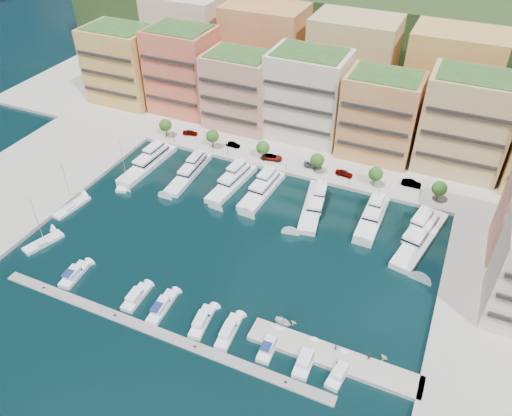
{
  "coord_description": "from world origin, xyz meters",
  "views": [
    {
      "loc": [
        39.6,
        -77.36,
        76.94
      ],
      "look_at": [
        2.2,
        6.06,
        6.0
      ],
      "focal_mm": 35.0,
      "sensor_mm": 36.0,
      "label": 1
    }
  ],
  "objects_px": {
    "yacht_2": "(233,181)",
    "yacht_4": "(314,204)",
    "tree_0": "(165,125)",
    "tree_5": "(439,188)",
    "lamppost_1": "(227,147)",
    "cruiser_9": "(339,373)",
    "yacht_1": "(190,171)",
    "tender_1": "(294,322)",
    "yacht_3": "(263,188)",
    "sailboat_2": "(126,183)",
    "car_3": "(313,165)",
    "cruiser_3": "(136,298)",
    "tree_1": "(212,136)",
    "cruiser_6": "(229,332)",
    "lamppost_0": "(173,134)",
    "car_1": "(233,145)",
    "car_4": "(344,173)",
    "tender_0": "(283,322)",
    "lamppost_3": "(351,176)",
    "sailboat_1": "(72,207)",
    "yacht_5": "(373,215)",
    "cruiser_4": "(162,307)",
    "cruiser_7": "(269,347)",
    "tender_3": "(384,357)",
    "sailboat_0": "(43,243)",
    "car_2": "(272,157)",
    "person_1": "(369,356)",
    "car_5": "(411,183)",
    "yacht_0": "(149,161)",
    "cruiser_8": "(305,360)",
    "cruiser_1": "(74,275)",
    "lamppost_4": "(421,192)",
    "tree_3": "(317,160)",
    "tree_4": "(376,174)"
  },
  "relations": [
    {
      "from": "yacht_0",
      "to": "car_3",
      "type": "height_order",
      "value": "yacht_0"
    },
    {
      "from": "lamppost_1",
      "to": "cruiser_6",
      "type": "height_order",
      "value": "lamppost_1"
    },
    {
      "from": "lamppost_1",
      "to": "cruiser_9",
      "type": "distance_m",
      "value": 74.97
    },
    {
      "from": "yacht_2",
      "to": "cruiser_3",
      "type": "bearing_deg",
      "value": -90.01
    },
    {
      "from": "tree_0",
      "to": "yacht_2",
      "type": "xyz_separation_m",
      "value": [
        29.23,
        -13.47,
        -3.53
      ]
    },
    {
      "from": "cruiser_6",
      "to": "car_2",
      "type": "relative_size",
      "value": 1.5
    },
    {
      "from": "tree_1",
      "to": "lamppost_3",
      "type": "xyz_separation_m",
      "value": [
        42.0,
        -2.3,
        -0.92
      ]
    },
    {
      "from": "yacht_1",
      "to": "cruiser_9",
      "type": "bearing_deg",
      "value": -38.37
    },
    {
      "from": "tree_0",
      "to": "sailboat_2",
      "type": "distance_m",
      "value": 25.52
    },
    {
      "from": "cruiser_4",
      "to": "car_5",
      "type": "bearing_deg",
      "value": 58.8
    },
    {
      "from": "tree_0",
      "to": "tree_5",
      "type": "distance_m",
      "value": 80.0
    },
    {
      "from": "cruiser_3",
      "to": "cruiser_4",
      "type": "height_order",
      "value": "cruiser_4"
    },
    {
      "from": "tree_1",
      "to": "cruiser_6",
      "type": "height_order",
      "value": "tree_1"
    },
    {
      "from": "lamppost_0",
      "to": "yacht_1",
      "type": "relative_size",
      "value": 0.2
    },
    {
      "from": "yacht_5",
      "to": "sailboat_2",
      "type": "xyz_separation_m",
      "value": [
        -64.07,
        -12.32,
        -0.89
      ]
    },
    {
      "from": "lamppost_1",
      "to": "cruiser_8",
      "type": "xyz_separation_m",
      "value": [
        43.68,
        -55.79,
        -3.28
      ]
    },
    {
      "from": "sailboat_1",
      "to": "tender_0",
      "type": "bearing_deg",
      "value": -10.99
    },
    {
      "from": "yacht_1",
      "to": "tender_1",
      "type": "relative_size",
      "value": 15.45
    },
    {
      "from": "yacht_0",
      "to": "cruiser_8",
      "type": "bearing_deg",
      "value": -34.98
    },
    {
      "from": "lamppost_4",
      "to": "yacht_3",
      "type": "distance_m",
      "value": 39.75
    },
    {
      "from": "tree_4",
      "to": "sailboat_0",
      "type": "distance_m",
      "value": 83.15
    },
    {
      "from": "yacht_2",
      "to": "yacht_4",
      "type": "bearing_deg",
      "value": -1.8
    },
    {
      "from": "tree_1",
      "to": "sailboat_1",
      "type": "height_order",
      "value": "sailboat_1"
    },
    {
      "from": "yacht_2",
      "to": "sailboat_1",
      "type": "height_order",
      "value": "sailboat_1"
    },
    {
      "from": "lamppost_1",
      "to": "yacht_1",
      "type": "xyz_separation_m",
      "value": [
        -5.55,
        -11.8,
        -2.73
      ]
    },
    {
      "from": "cruiser_4",
      "to": "tender_0",
      "type": "bearing_deg",
      "value": 15.81
    },
    {
      "from": "cruiser_7",
      "to": "tender_3",
      "type": "relative_size",
      "value": 4.92
    },
    {
      "from": "sailboat_0",
      "to": "cruiser_7",
      "type": "bearing_deg",
      "value": -5.23
    },
    {
      "from": "car_4",
      "to": "tree_3",
      "type": "bearing_deg",
      "value": 104.85
    },
    {
      "from": "yacht_5",
      "to": "car_5",
      "type": "height_order",
      "value": "yacht_5"
    },
    {
      "from": "yacht_5",
      "to": "cruiser_4",
      "type": "bearing_deg",
      "value": -124.65
    },
    {
      "from": "lamppost_0",
      "to": "yacht_4",
      "type": "bearing_deg",
      "value": -13.85
    },
    {
      "from": "tree_0",
      "to": "tender_3",
      "type": "distance_m",
      "value": 93.92
    },
    {
      "from": "lamppost_0",
      "to": "cruiser_9",
      "type": "height_order",
      "value": "lamppost_0"
    },
    {
      "from": "lamppost_3",
      "to": "sailboat_0",
      "type": "bearing_deg",
      "value": -139.07
    },
    {
      "from": "tender_0",
      "to": "lamppost_3",
      "type": "bearing_deg",
      "value": 8.5
    },
    {
      "from": "tender_1",
      "to": "car_2",
      "type": "xyz_separation_m",
      "value": [
        -26.09,
        51.56,
        1.44
      ]
    },
    {
      "from": "cruiser_1",
      "to": "cruiser_6",
      "type": "height_order",
      "value": "cruiser_1"
    },
    {
      "from": "tree_5",
      "to": "sailboat_0",
      "type": "relative_size",
      "value": 0.43
    },
    {
      "from": "cruiser_9",
      "to": "cruiser_6",
      "type": "bearing_deg",
      "value": -179.97
    },
    {
      "from": "car_3",
      "to": "yacht_3",
      "type": "bearing_deg",
      "value": 144.52
    },
    {
      "from": "tree_0",
      "to": "tree_5",
      "type": "relative_size",
      "value": 1.0
    },
    {
      "from": "car_2",
      "to": "person_1",
      "type": "bearing_deg",
      "value": -151.43
    },
    {
      "from": "tender_0",
      "to": "car_1",
      "type": "bearing_deg",
      "value": 42.27
    },
    {
      "from": "tree_5",
      "to": "tender_3",
      "type": "xyz_separation_m",
      "value": [
        -1.57,
        -51.49,
        -4.34
      ]
    },
    {
      "from": "yacht_2",
      "to": "tender_1",
      "type": "relative_size",
      "value": 14.64
    },
    {
      "from": "tree_5",
      "to": "yacht_3",
      "type": "distance_m",
      "value": 44.3
    },
    {
      "from": "yacht_2",
      "to": "yacht_5",
      "type": "relative_size",
      "value": 1.12
    },
    {
      "from": "car_1",
      "to": "car_4",
      "type": "height_order",
      "value": "car_4"
    },
    {
      "from": "yacht_5",
      "to": "car_5",
      "type": "distance_m",
      "value": 17.58
    }
  ]
}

